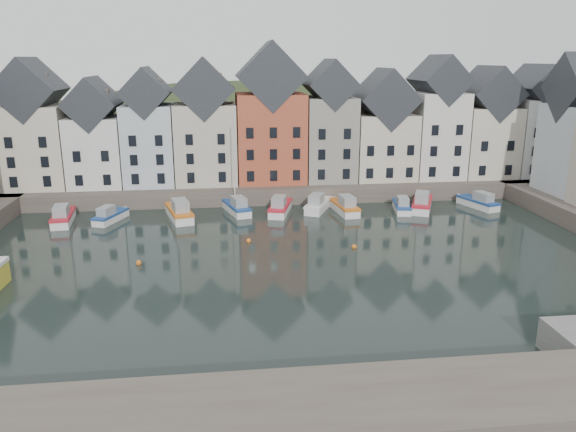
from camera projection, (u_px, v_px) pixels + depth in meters
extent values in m
plane|color=black|center=(300.00, 270.00, 48.46)|extent=(260.00, 260.00, 0.00)
cube|color=#4D423B|center=(269.00, 184.00, 76.85)|extent=(90.00, 16.00, 2.00)
cube|color=#4D423B|center=(153.00, 430.00, 26.00)|extent=(50.00, 6.00, 2.00)
ellipsoid|color=#233118|center=(258.00, 252.00, 106.85)|extent=(153.60, 70.40, 64.00)
sphere|color=#1E3015|center=(174.00, 114.00, 93.15)|extent=(5.77, 5.77, 5.77)
sphere|color=#1E3015|center=(384.00, 110.00, 107.20)|extent=(5.27, 5.27, 5.27)
sphere|color=#1E3015|center=(431.00, 114.00, 101.81)|extent=(5.07, 5.07, 5.07)
sphere|color=#1E3015|center=(335.00, 115.00, 100.74)|extent=(5.01, 5.01, 5.01)
sphere|color=#1E3015|center=(37.00, 125.00, 96.38)|extent=(3.94, 3.94, 3.94)
sphere|color=#1E3015|center=(402.00, 110.00, 107.14)|extent=(5.21, 5.21, 5.21)
sphere|color=#1E3015|center=(266.00, 111.00, 102.47)|extent=(5.45, 5.45, 5.45)
sphere|color=#1E3015|center=(477.00, 121.00, 97.07)|extent=(4.49, 4.49, 4.49)
cube|color=beige|center=(37.00, 146.00, 69.91)|extent=(7.67, 8.00, 10.07)
cube|color=black|center=(30.00, 89.00, 68.03)|extent=(7.67, 8.16, 7.67)
cube|color=silver|center=(98.00, 151.00, 70.96)|extent=(6.56, 8.00, 8.61)
cube|color=black|center=(93.00, 103.00, 69.35)|extent=(6.56, 8.16, 6.56)
cube|color=#B2BDC6|center=(150.00, 145.00, 71.53)|extent=(6.20, 8.00, 10.02)
cube|color=black|center=(147.00, 92.00, 69.75)|extent=(6.20, 8.16, 6.20)
cube|color=#BCB19F|center=(206.00, 143.00, 72.34)|extent=(7.70, 8.00, 10.08)
cube|color=black|center=(204.00, 88.00, 70.46)|extent=(7.70, 8.16, 7.70)
cube|color=#A94930|center=(270.00, 138.00, 73.15)|extent=(8.69, 8.00, 11.28)
cube|color=black|center=(270.00, 76.00, 71.04)|extent=(8.69, 8.16, 8.69)
cube|color=gray|center=(328.00, 139.00, 74.12)|extent=(6.43, 8.00, 10.78)
cube|color=black|center=(330.00, 84.00, 72.22)|extent=(6.43, 8.16, 6.43)
cube|color=beige|center=(382.00, 146.00, 75.27)|extent=(7.88, 8.00, 8.56)
cube|color=black|center=(384.00, 99.00, 73.58)|extent=(7.88, 8.16, 7.88)
cube|color=silver|center=(435.00, 135.00, 75.75)|extent=(6.50, 8.00, 11.27)
cube|color=black|center=(439.00, 80.00, 73.79)|extent=(6.50, 8.16, 6.50)
cube|color=beige|center=(484.00, 141.00, 76.83)|extent=(7.23, 8.00, 9.32)
cube|color=black|center=(488.00, 93.00, 75.08)|extent=(7.23, 8.16, 7.23)
cube|color=silver|center=(531.00, 137.00, 77.50)|extent=(6.18, 8.00, 10.32)
cube|color=black|center=(537.00, 87.00, 75.68)|extent=(6.18, 8.16, 6.18)
sphere|color=#CF6418|center=(249.00, 241.00, 55.60)|extent=(0.50, 0.50, 0.50)
sphere|color=#CF6418|center=(354.00, 247.00, 53.89)|extent=(0.50, 0.50, 0.50)
sphere|color=#CF6418|center=(139.00, 263.00, 49.66)|extent=(0.50, 0.50, 0.50)
cube|color=silver|center=(64.00, 220.00, 62.21)|extent=(2.50, 6.35, 1.13)
cube|color=red|center=(63.00, 214.00, 62.05)|extent=(2.62, 6.48, 0.26)
cube|color=gray|center=(61.00, 211.00, 61.01)|extent=(1.70, 2.61, 1.24)
cube|color=silver|center=(111.00, 218.00, 62.87)|extent=(3.39, 5.48, 0.97)
cube|color=navy|center=(111.00, 214.00, 62.73)|extent=(3.51, 5.61, 0.22)
cube|color=gray|center=(106.00, 211.00, 61.85)|extent=(1.91, 2.41, 1.05)
cube|color=silver|center=(179.00, 215.00, 63.85)|extent=(3.63, 7.06, 1.24)
cube|color=#CF6418|center=(179.00, 209.00, 63.67)|extent=(3.77, 7.22, 0.28)
cube|color=gray|center=(180.00, 206.00, 62.57)|extent=(2.19, 3.01, 1.35)
cube|color=silver|center=(237.00, 210.00, 66.26)|extent=(3.32, 6.21, 1.09)
cube|color=navy|center=(237.00, 205.00, 66.10)|extent=(3.45, 6.35, 0.25)
cube|color=gray|center=(239.00, 202.00, 65.14)|extent=(1.98, 2.67, 1.19)
cylinder|color=silver|center=(234.00, 162.00, 65.27)|extent=(0.14, 0.14, 10.91)
cube|color=silver|center=(280.00, 210.00, 66.14)|extent=(3.45, 6.51, 1.14)
cube|color=red|center=(280.00, 205.00, 65.97)|extent=(3.58, 6.66, 0.26)
cube|color=gray|center=(279.00, 202.00, 64.91)|extent=(2.06, 2.79, 1.25)
cube|color=silver|center=(318.00, 207.00, 67.37)|extent=(4.21, 6.29, 1.12)
cube|color=silver|center=(318.00, 202.00, 67.21)|extent=(4.36, 6.45, 0.25)
cube|color=gray|center=(316.00, 199.00, 66.21)|extent=(2.31, 2.81, 1.22)
cube|color=silver|center=(344.00, 209.00, 66.48)|extent=(2.53, 6.33, 1.13)
cube|color=#CF6418|center=(344.00, 204.00, 66.32)|extent=(2.65, 6.46, 0.26)
cube|color=gray|center=(347.00, 201.00, 65.28)|extent=(1.71, 2.61, 1.23)
cube|color=silver|center=(401.00, 208.00, 67.13)|extent=(2.55, 5.52, 0.97)
cube|color=navy|center=(402.00, 204.00, 66.98)|extent=(2.66, 5.64, 0.22)
cube|color=gray|center=(403.00, 201.00, 66.07)|extent=(1.61, 2.32, 1.06)
cube|color=silver|center=(422.00, 206.00, 67.68)|extent=(4.40, 6.82, 1.20)
cube|color=red|center=(422.00, 201.00, 67.50)|extent=(4.56, 6.98, 0.27)
cube|color=gray|center=(422.00, 198.00, 66.41)|extent=(2.45, 3.02, 1.31)
cube|color=silver|center=(478.00, 205.00, 68.71)|extent=(3.35, 5.99, 1.05)
cube|color=navy|center=(478.00, 200.00, 68.55)|extent=(3.48, 6.13, 0.24)
cube|color=gray|center=(483.00, 197.00, 67.64)|extent=(1.96, 2.59, 1.15)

